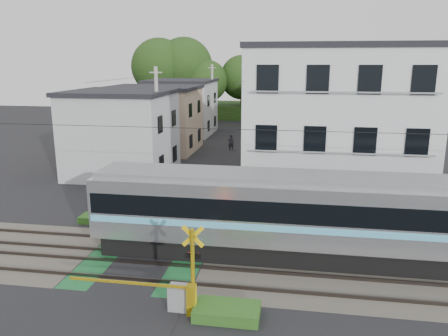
% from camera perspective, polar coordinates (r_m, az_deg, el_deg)
% --- Properties ---
extents(ground, '(120.00, 120.00, 0.00)m').
position_cam_1_polar(ground, '(19.69, -10.28, -11.61)').
color(ground, black).
extents(track_bed, '(120.00, 120.00, 0.14)m').
position_cam_1_polar(track_bed, '(19.67, -10.28, -11.51)').
color(track_bed, '#47423A').
rests_on(track_bed, ground).
extents(crossing_signal_near, '(4.74, 0.65, 3.09)m').
position_cam_1_polar(crossing_signal_near, '(15.56, -5.64, -15.78)').
color(crossing_signal_near, yellow).
rests_on(crossing_signal_near, ground).
extents(crossing_signal_far, '(4.74, 0.65, 3.09)m').
position_cam_1_polar(crossing_signal_far, '(23.46, -13.40, -5.65)').
color(crossing_signal_far, yellow).
rests_on(crossing_signal_far, ground).
extents(apartment_block, '(10.20, 8.36, 9.30)m').
position_cam_1_polar(apartment_block, '(26.56, 14.15, 5.35)').
color(apartment_block, silver).
rests_on(apartment_block, ground).
extents(houses_row, '(22.07, 31.35, 6.80)m').
position_cam_1_polar(houses_row, '(43.34, 1.25, 7.02)').
color(houses_row, '#B7B9BC').
rests_on(houses_row, ground).
extents(tree_hill, '(40.00, 13.35, 11.77)m').
position_cam_1_polar(tree_hill, '(64.73, 3.20, 11.42)').
color(tree_hill, '#223F15').
rests_on(tree_hill, ground).
extents(catenary, '(60.00, 5.04, 7.00)m').
position_cam_1_polar(catenary, '(17.38, 8.23, -1.96)').
color(catenary, '#2D2D33').
rests_on(catenary, ground).
extents(utility_poles, '(7.90, 42.00, 8.00)m').
position_cam_1_polar(utility_poles, '(40.59, -1.15, 7.75)').
color(utility_poles, '#A5A5A0').
rests_on(utility_poles, ground).
extents(pedestrian, '(0.67, 0.56, 1.56)m').
position_cam_1_polar(pedestrian, '(41.91, 0.92, 3.38)').
color(pedestrian, '#25262F').
rests_on(pedestrian, ground).
extents(weed_patches, '(10.25, 8.80, 0.40)m').
position_cam_1_polar(weed_patches, '(19.05, -5.29, -11.72)').
color(weed_patches, '#2D5E1E').
rests_on(weed_patches, ground).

